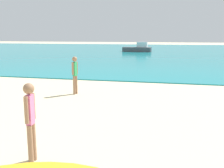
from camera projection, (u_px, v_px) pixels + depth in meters
name	position (u px, v px, depth m)	size (l,w,h in m)	color
water	(162.00, 51.00, 43.27)	(160.00, 60.00, 0.06)	teal
person_standing	(30.00, 118.00, 5.29)	(0.22, 0.39, 1.68)	#936B4C
person_distant	(75.00, 73.00, 11.57)	(0.23, 0.38, 1.70)	#936B4C
boat_far	(138.00, 48.00, 40.56)	(4.49, 1.58, 1.51)	#4C4C51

